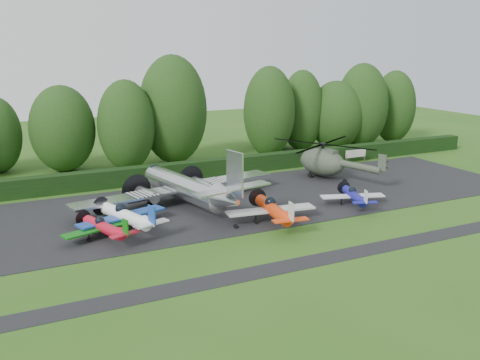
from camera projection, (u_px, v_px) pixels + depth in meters
name	position (u px, v px, depth m)	size (l,w,h in m)	color
ground	(249.00, 239.00, 43.10)	(160.00, 160.00, 0.00)	#295919
apron	(202.00, 206.00, 51.82)	(70.00, 18.00, 0.01)	black
taxiway_verge	(287.00, 266.00, 37.87)	(70.00, 2.00, 0.00)	black
hedgerow	(167.00, 181.00, 61.42)	(90.00, 1.60, 2.00)	black
transport_plane	(185.00, 188.00, 51.20)	(21.69, 16.63, 6.95)	silver
light_plane_red	(104.00, 227.00, 42.86)	(6.53, 6.87, 2.51)	red
light_plane_white	(125.00, 216.00, 44.94)	(7.98, 8.39, 3.07)	white
light_plane_orange	(273.00, 209.00, 46.60)	(8.03, 8.45, 3.09)	#F03B0E
light_plane_blue	(354.00, 196.00, 51.86)	(6.26, 6.58, 2.41)	navy
helicopter	(323.00, 160.00, 62.18)	(12.88, 15.08, 4.15)	#323A2C
sign_board	(356.00, 154.00, 70.27)	(3.19, 0.12, 1.79)	#3F3326
tree_1	(269.00, 112.00, 73.12)	(7.07, 7.07, 12.46)	black
tree_2	(62.00, 129.00, 64.92)	(7.85, 7.85, 10.56)	black
tree_3	(173.00, 110.00, 69.05)	(8.83, 8.83, 14.05)	black
tree_4	(302.00, 111.00, 77.46)	(6.27, 6.27, 11.73)	black
tree_8	(126.00, 126.00, 65.29)	(6.96, 6.96, 11.20)	black
tree_9	(362.00, 106.00, 79.91)	(7.72, 7.72, 12.59)	black
tree_10	(394.00, 107.00, 84.02)	(6.62, 6.62, 11.33)	black
tree_11	(272.00, 114.00, 79.43)	(7.82, 7.82, 10.31)	black
tree_12	(336.00, 115.00, 78.75)	(8.12, 8.12, 10.12)	black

